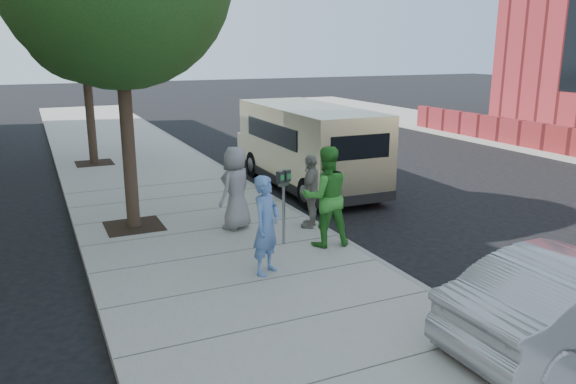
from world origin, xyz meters
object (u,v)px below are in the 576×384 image
object	(u,v)px
person_officer	(266,225)
person_striped_polo	(311,191)
parking_meter	(284,191)
person_green_shirt	(326,196)
tree_far	(83,17)
van	(306,145)
person_gray_shirt	(236,188)

from	to	relation	value
person_officer	person_striped_polo	xyz separation A→B (m)	(1.87, 2.00, -0.06)
parking_meter	person_green_shirt	size ratio (longest dim) A/B	0.75
person_officer	person_green_shirt	bearing A→B (deg)	-8.56
tree_far	van	xyz separation A→B (m)	(5.24, -5.42, -3.65)
person_green_shirt	person_gray_shirt	world-z (taller)	person_green_shirt
tree_far	person_striped_polo	xyz separation A→B (m)	(3.45, -9.23, -3.93)
parking_meter	person_officer	bearing A→B (deg)	-146.08
person_green_shirt	person_striped_polo	bearing A→B (deg)	-92.56
parking_meter	person_green_shirt	bearing A→B (deg)	-51.21
van	person_green_shirt	bearing A→B (deg)	-111.39
person_green_shirt	person_striped_polo	xyz separation A→B (m)	(0.27, 1.16, -0.18)
person_green_shirt	person_gray_shirt	size ratio (longest dim) A/B	1.11
tree_far	person_green_shirt	distance (m)	11.49
person_gray_shirt	person_green_shirt	bearing A→B (deg)	89.87
parking_meter	person_green_shirt	world-z (taller)	person_green_shirt
tree_far	person_officer	distance (m)	11.98
parking_meter	person_officer	world-z (taller)	person_officer
tree_far	person_gray_shirt	world-z (taller)	tree_far
van	person_striped_polo	bearing A→B (deg)	-114.03
person_striped_polo	person_green_shirt	bearing A→B (deg)	25.39
person_officer	tree_far	bearing A→B (deg)	61.81
person_striped_polo	person_officer	bearing A→B (deg)	-4.47
person_gray_shirt	person_officer	bearing A→B (deg)	46.40
parking_meter	person_officer	distance (m)	1.55
parking_meter	person_gray_shirt	size ratio (longest dim) A/B	0.83
tree_far	person_striped_polo	bearing A→B (deg)	-69.48
van	tree_far	bearing A→B (deg)	135.21
person_green_shirt	van	bearing A→B (deg)	-101.89
tree_far	van	bearing A→B (deg)	-45.97
person_green_shirt	tree_far	bearing A→B (deg)	-62.30
person_officer	person_striped_polo	size ratio (longest dim) A/B	1.07
van	person_striped_polo	distance (m)	4.21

